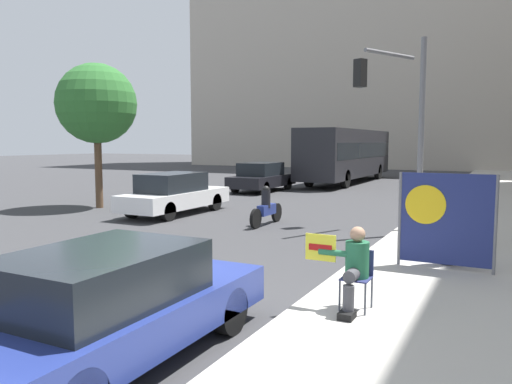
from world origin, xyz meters
The scene contains 13 objects.
ground_plane centered at (0.00, 0.00, 0.00)m, with size 160.00×160.00×0.00m, color #38383A.
sidewalk_curb centered at (3.44, 15.00, 0.08)m, with size 3.77×90.00×0.15m, color #B7B2A8.
seated_protester centered at (2.42, 1.65, 0.80)m, with size 0.96×0.77×1.21m.
jogger_on_sidewalk centered at (3.32, 5.19, 0.98)m, with size 0.34×0.34×1.64m.
pedestrian_behind centered at (3.57, 7.79, 0.98)m, with size 0.34×0.34×1.63m.
protest_banner centered at (3.30, 4.70, 1.12)m, with size 1.76×0.06×1.83m.
traffic_light_pole centered at (1.35, 9.46, 3.66)m, with size 2.27×2.04×5.23m.
parked_car_curbside centered at (0.29, -0.99, 0.69)m, with size 1.83×4.31×1.36m.
car_on_road_nearest centered at (-6.27, 9.17, 0.74)m, with size 1.71×4.68×1.48m.
car_on_road_midblock centered at (-7.20, 18.05, 0.75)m, with size 1.89×4.58×1.51m.
city_bus_on_road centered at (-4.91, 25.56, 1.91)m, with size 2.48×12.35×3.32m.
motorcycle_on_road centered at (-2.33, 8.56, 0.53)m, with size 0.28×2.09×1.23m.
street_tree_near_curb centered at (-9.96, 9.28, 4.02)m, with size 3.07×3.07×5.58m.
Camera 1 is at (4.36, -5.20, 2.57)m, focal length 35.00 mm.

